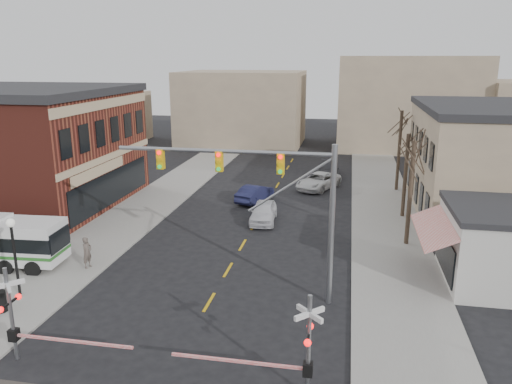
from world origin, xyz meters
TOP-DOWN VIEW (x-y plane):
  - ground at (0.00, 0.00)m, footprint 160.00×160.00m
  - sidewalk_west at (-9.50, 20.00)m, footprint 5.00×60.00m
  - sidewalk_east at (9.50, 20.00)m, footprint 5.00×60.00m
  - tree_east_a at (10.50, 12.00)m, footprint 0.28×0.28m
  - tree_east_b at (10.80, 18.00)m, footprint 0.28×0.28m
  - tree_east_c at (11.00, 26.00)m, footprint 0.28×0.28m
  - traffic_signal_mast at (2.96, 3.12)m, footprint 10.77×0.30m
  - rr_crossing_west at (-5.94, -4.10)m, footprint 5.60×1.36m
  - rr_crossing_east at (5.01, -4.22)m, footprint 5.60×1.36m
  - street_lamp at (-9.73, 0.87)m, footprint 0.44×0.44m
  - trash_bin at (-9.47, -0.89)m, footprint 0.60×0.60m
  - car_a at (0.52, 14.98)m, footprint 2.05×4.54m
  - car_b at (-1.12, 20.18)m, footprint 2.80×4.64m
  - car_c at (3.92, 25.38)m, footprint 4.44×5.86m
  - car_d at (4.68, 30.58)m, footprint 2.24×5.02m
  - pedestrian_near at (-7.98, 4.63)m, footprint 0.56×0.74m
  - pedestrian_far at (-11.28, 7.40)m, footprint 0.87×0.93m

SIDE VIEW (x-z plane):
  - ground at x=0.00m, z-range 0.00..0.00m
  - sidewalk_west at x=-9.50m, z-range 0.00..0.12m
  - sidewalk_east at x=9.50m, z-range 0.00..0.12m
  - trash_bin at x=-9.47m, z-range 0.12..1.13m
  - car_d at x=4.68m, z-range 0.00..1.43m
  - car_b at x=-1.12m, z-range 0.00..1.45m
  - car_c at x=3.92m, z-range 0.00..1.48m
  - car_a at x=0.52m, z-range 0.00..1.51m
  - pedestrian_far at x=-11.28m, z-range 0.12..1.63m
  - pedestrian_near at x=-7.98m, z-range 0.12..1.95m
  - rr_crossing_west at x=-5.94m, z-range -0.03..3.97m
  - rr_crossing_east at x=5.01m, z-range -0.03..3.97m
  - street_lamp at x=-9.73m, z-range 1.02..5.09m
  - tree_east_b at x=10.80m, z-range 0.12..6.42m
  - tree_east_a at x=10.50m, z-range 0.12..6.87m
  - tree_east_c at x=11.00m, z-range 0.12..7.32m
  - traffic_signal_mast at x=2.96m, z-range 1.78..9.78m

